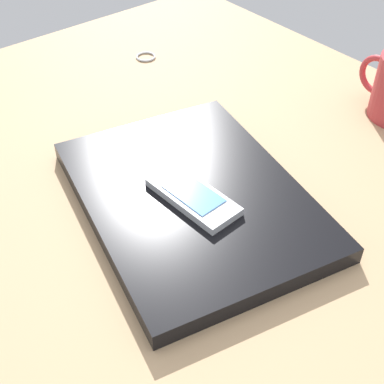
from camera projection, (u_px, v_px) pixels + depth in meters
desk_surface at (263, 232)px, 62.24cm from camera, size 120.00×80.00×3.00cm
laptop_closed at (192, 198)px, 62.82cm from camera, size 36.66×30.38×2.18cm
cell_phone_on_laptop at (193, 196)px, 60.65cm from camera, size 11.60×5.47×1.07cm
key_ring at (146, 57)px, 91.10cm from camera, size 3.39×3.39×0.36cm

